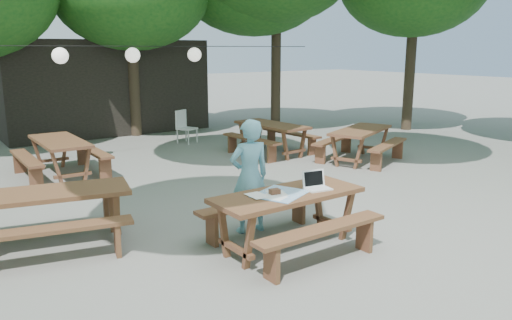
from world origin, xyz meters
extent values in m
plane|color=slate|center=(0.00, 0.00, 0.00)|extent=(80.00, 80.00, 0.00)
cube|color=black|center=(0.50, 10.50, 1.40)|extent=(6.00, 3.00, 2.80)
cube|color=brown|center=(-0.78, -0.36, 0.72)|extent=(2.00, 0.80, 0.06)
cube|color=brown|center=(-0.78, -1.01, 0.45)|extent=(1.90, 0.28, 0.05)
cube|color=brown|center=(-0.78, 0.29, 0.45)|extent=(1.90, 0.28, 0.05)
cube|color=brown|center=(-0.78, -0.36, 0.34)|extent=(1.70, 0.70, 0.69)
cube|color=brown|center=(-3.25, 1.49, 0.72)|extent=(2.13, 1.23, 0.06)
cube|color=brown|center=(-3.40, 0.86, 0.45)|extent=(1.91, 0.70, 0.05)
cube|color=brown|center=(-3.10, 2.12, 0.45)|extent=(1.91, 0.70, 0.05)
cube|color=brown|center=(-3.25, 1.49, 0.34)|extent=(1.81, 1.07, 0.69)
cube|color=brown|center=(3.84, 2.66, 0.72)|extent=(2.15, 1.49, 0.06)
cube|color=brown|center=(4.08, 2.06, 0.45)|extent=(1.87, 0.97, 0.05)
cube|color=brown|center=(3.60, 3.27, 0.45)|extent=(1.87, 0.97, 0.05)
cube|color=brown|center=(3.84, 2.66, 0.34)|extent=(1.84, 1.28, 0.69)
cube|color=brown|center=(-2.15, 5.26, 0.72)|extent=(0.81, 2.00, 0.06)
cube|color=brown|center=(-1.50, 5.25, 0.45)|extent=(0.29, 1.90, 0.05)
cube|color=brown|center=(-2.80, 5.26, 0.45)|extent=(0.29, 1.90, 0.05)
cube|color=brown|center=(-2.15, 5.26, 0.34)|extent=(0.71, 1.70, 0.69)
cube|color=brown|center=(2.67, 4.50, 0.72)|extent=(0.93, 2.05, 0.06)
cube|color=brown|center=(3.32, 4.54, 0.45)|extent=(0.41, 1.91, 0.05)
cube|color=brown|center=(2.02, 4.45, 0.45)|extent=(0.41, 1.91, 0.05)
cube|color=brown|center=(2.67, 4.50, 0.34)|extent=(0.81, 1.74, 0.69)
imported|color=#75BDD6|center=(-0.83, 0.42, 0.81)|extent=(0.64, 0.48, 1.61)
cube|color=silver|center=(1.65, 6.99, 0.40)|extent=(0.58, 0.58, 0.04)
cube|color=silver|center=(1.57, 7.17, 0.66)|extent=(0.42, 0.22, 0.48)
cube|color=silver|center=(1.65, 6.99, 0.19)|extent=(0.56, 0.56, 0.38)
cube|color=white|center=(-0.37, -0.49, 0.76)|extent=(0.36, 0.28, 0.02)
cube|color=white|center=(-0.35, -0.37, 0.88)|extent=(0.34, 0.12, 0.23)
cube|color=black|center=(-0.35, -0.38, 0.88)|extent=(0.28, 0.09, 0.19)
cube|color=#377FBE|center=(-0.89, -0.36, 0.75)|extent=(0.81, 0.76, 0.01)
cube|color=white|center=(-1.06, -0.43, 0.76)|extent=(0.31, 0.36, 0.00)
cube|color=white|center=(-0.93, -0.33, 0.76)|extent=(0.29, 0.35, 0.00)
cube|color=white|center=(-1.19, -0.27, 0.76)|extent=(0.22, 0.30, 0.00)
cube|color=brown|center=(-0.97, -0.34, 0.80)|extent=(0.14, 0.11, 0.06)
cylinder|color=black|center=(0.50, 6.00, 2.60)|extent=(9.00, 0.02, 0.02)
sphere|color=white|center=(-1.80, 6.00, 2.40)|extent=(0.34, 0.34, 0.34)
sphere|color=white|center=(-0.20, 6.00, 2.40)|extent=(0.34, 0.34, 0.34)
sphere|color=white|center=(1.40, 6.00, 2.40)|extent=(0.34, 0.34, 0.34)
cylinder|color=#2D2319|center=(1.00, 9.00, 2.12)|extent=(0.32, 0.32, 4.24)
cylinder|color=#2D2319|center=(5.50, 8.00, 2.52)|extent=(0.32, 0.32, 5.05)
cylinder|color=#2D2319|center=(8.50, 5.00, 2.32)|extent=(0.32, 0.32, 4.64)
camera|label=1|loc=(-4.67, -5.12, 2.56)|focal=35.00mm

